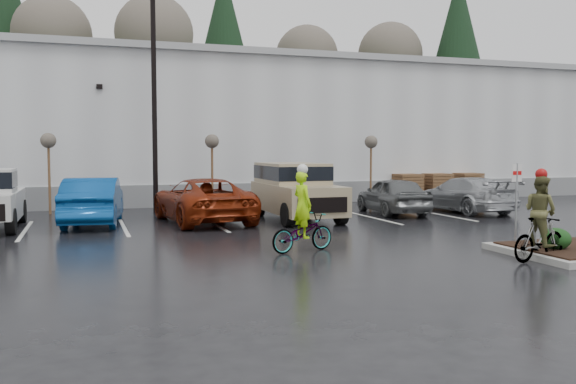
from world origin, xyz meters
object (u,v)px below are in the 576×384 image
object	(u,v)px
sapling_west	(48,145)
fire_lane_sign	(516,194)
pallet_stack_a	(407,187)
car_red	(202,200)
suv_tan	(297,191)
car_grey	(393,195)
cyclist_hivis	(302,224)
car_blue	(93,201)
cyclist_olive	(540,227)
pallet_stack_b	(437,187)
sapling_mid	(212,145)
pallet_stack_c	(467,186)
car_far_silver	(464,195)
lamppost	(154,70)
sapling_east	(371,146)

from	to	relation	value
sapling_west	fire_lane_sign	xyz separation A→B (m)	(11.80, -12.80, -1.32)
pallet_stack_a	car_red	bearing A→B (deg)	-153.84
fire_lane_sign	suv_tan	xyz separation A→B (m)	(-3.19, 7.88, -0.38)
sapling_west	car_red	size ratio (longest dim) A/B	0.57
car_grey	cyclist_hivis	bearing A→B (deg)	53.15
car_blue	cyclist_olive	size ratio (longest dim) A/B	2.29
sapling_west	pallet_stack_b	distance (m)	18.34
car_grey	sapling_mid	bearing A→B (deg)	-28.82
pallet_stack_b	car_blue	bearing A→B (deg)	-163.13
pallet_stack_c	fire_lane_sign	size ratio (longest dim) A/B	0.61
sapling_west	car_far_silver	distance (m)	16.73
pallet_stack_a	pallet_stack_c	distance (m)	3.50
lamppost	cyclist_hivis	bearing A→B (deg)	-76.95
sapling_east	car_blue	distance (m)	13.21
sapling_east	car_far_silver	world-z (taller)	sapling_east
suv_tan	car_far_silver	bearing A→B (deg)	2.79
lamppost	car_grey	size ratio (longest dim) A/B	2.15
sapling_west	suv_tan	world-z (taller)	sapling_west
sapling_mid	pallet_stack_c	xyz separation A→B (m)	(13.50, 1.00, -2.05)
lamppost	car_far_silver	xyz separation A→B (m)	(11.97, -3.56, -4.97)
pallet_stack_a	cyclist_hivis	size ratio (longest dim) A/B	0.62
pallet_stack_b	fire_lane_sign	bearing A→B (deg)	-114.88
sapling_east	lamppost	bearing A→B (deg)	-174.29
car_grey	car_far_silver	world-z (taller)	car_grey
car_red	cyclist_hivis	size ratio (longest dim) A/B	2.54
sapling_west	cyclist_olive	size ratio (longest dim) A/B	1.51
sapling_mid	car_red	distance (m)	5.11
sapling_east	car_far_silver	bearing A→B (deg)	-66.65
sapling_west	sapling_east	xyz separation A→B (m)	(14.00, 0.00, 0.00)
pallet_stack_a	car_blue	xyz separation A→B (m)	(-14.92, -5.04, 0.13)
suv_tan	cyclist_hivis	size ratio (longest dim) A/B	2.33
suv_tan	cyclist_olive	xyz separation A→B (m)	(2.52, -9.53, -0.24)
car_blue	sapling_east	bearing A→B (deg)	-155.31
sapling_west	pallet_stack_c	xyz separation A→B (m)	(20.00, 1.00, -2.05)
fire_lane_sign	cyclist_olive	distance (m)	1.88
sapling_west	car_grey	world-z (taller)	sapling_west
fire_lane_sign	sapling_mid	bearing A→B (deg)	112.49
sapling_west	pallet_stack_b	bearing A→B (deg)	3.14
car_grey	car_far_silver	distance (m)	3.11
pallet_stack_a	pallet_stack_c	bearing A→B (deg)	0.00
pallet_stack_a	cyclist_hivis	world-z (taller)	cyclist_hivis
sapling_mid	pallet_stack_a	distance (m)	10.26
car_far_silver	car_red	bearing A→B (deg)	-2.88
pallet_stack_b	car_far_silver	world-z (taller)	car_far_silver
suv_tan	car_grey	distance (m)	4.34
pallet_stack_a	cyclist_hivis	bearing A→B (deg)	-128.84
car_red	cyclist_olive	xyz separation A→B (m)	(5.91, -9.90, 0.01)
sapling_mid	cyclist_olive	xyz separation A→B (m)	(4.63, -14.44, -1.94)
sapling_west	pallet_stack_a	world-z (taller)	sapling_west
fire_lane_sign	pallet_stack_c	bearing A→B (deg)	59.28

